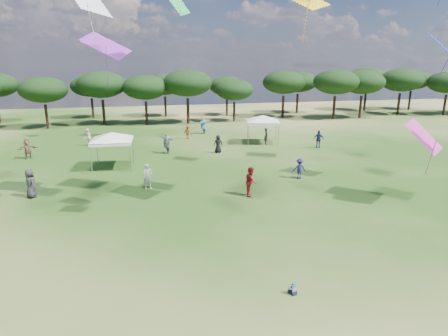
# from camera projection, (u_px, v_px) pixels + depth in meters

# --- Properties ---
(ground) EXTENTS (140.00, 140.00, 0.00)m
(ground) POSITION_uv_depth(u_px,v_px,m) (298.00, 330.00, 11.82)
(ground) COLOR #2B4E17
(ground) RESTS_ON ground
(tree_line) EXTENTS (108.78, 17.63, 7.77)m
(tree_line) POSITION_uv_depth(u_px,v_px,m) (178.00, 84.00, 55.29)
(tree_line) COLOR black
(tree_line) RESTS_ON ground
(tent_left) EXTENTS (6.30, 6.30, 3.25)m
(tent_left) POSITION_uv_depth(u_px,v_px,m) (112.00, 134.00, 29.73)
(tent_left) COLOR gray
(tent_left) RESTS_ON ground
(tent_right) EXTENTS (6.35, 6.35, 3.29)m
(tent_right) POSITION_uv_depth(u_px,v_px,m) (263.00, 116.00, 39.47)
(tent_right) COLOR gray
(tent_right) RESTS_ON ground
(toddler) EXTENTS (0.32, 0.35, 0.47)m
(toddler) POSITION_uv_depth(u_px,v_px,m) (293.00, 289.00, 13.63)
(toddler) COLOR black
(toddler) RESTS_ON ground
(festival_crowd) EXTENTS (28.73, 24.50, 1.89)m
(festival_crowd) POSITION_uv_depth(u_px,v_px,m) (176.00, 144.00, 35.37)
(festival_crowd) COLOR #181752
(festival_crowd) RESTS_ON ground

